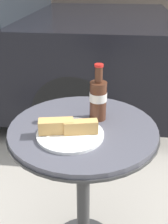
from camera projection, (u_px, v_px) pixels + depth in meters
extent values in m
cylinder|color=#333333|center=(83.00, 193.00, 1.29)|extent=(0.06, 0.06, 0.67)
cylinder|color=#333333|center=(83.00, 132.00, 1.14)|extent=(0.61, 0.61, 0.01)
cylinder|color=#4C4C56|center=(83.00, 129.00, 1.13)|extent=(0.60, 0.60, 0.02)
cylinder|color=#4C2819|center=(98.00, 101.00, 1.15)|extent=(0.07, 0.07, 0.16)
cylinder|color=silver|center=(98.00, 97.00, 1.14)|extent=(0.07, 0.07, 0.04)
cylinder|color=#4C2819|center=(99.00, 75.00, 1.10)|extent=(0.03, 0.03, 0.06)
cylinder|color=red|center=(99.00, 65.00, 1.08)|extent=(0.04, 0.04, 0.01)
cylinder|color=white|center=(70.00, 134.00, 1.06)|extent=(0.26, 0.26, 0.01)
cube|color=white|center=(70.00, 133.00, 1.06)|extent=(0.17, 0.17, 0.00)
cube|color=tan|center=(56.00, 126.00, 1.05)|extent=(0.14, 0.07, 0.05)
cube|color=tan|center=(81.00, 127.00, 1.04)|extent=(0.13, 0.07, 0.05)
cylinder|color=black|center=(93.00, 54.00, 3.56)|extent=(0.61, 0.21, 0.61)
cylinder|color=black|center=(74.00, 109.00, 2.17)|extent=(0.61, 0.21, 0.61)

